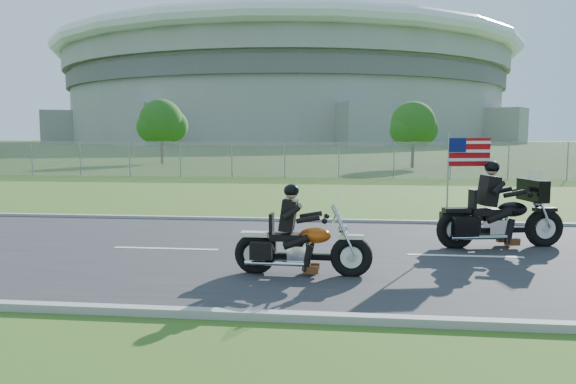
# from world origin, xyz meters

# --- Properties ---
(ground) EXTENTS (420.00, 420.00, 0.00)m
(ground) POSITION_xyz_m (0.00, 0.00, 0.00)
(ground) COLOR #3B581B
(ground) RESTS_ON ground
(road) EXTENTS (120.00, 8.00, 0.04)m
(road) POSITION_xyz_m (0.00, 0.00, 0.02)
(road) COLOR #28282B
(road) RESTS_ON ground
(curb_north) EXTENTS (120.00, 0.18, 0.12)m
(curb_north) POSITION_xyz_m (0.00, 4.05, 0.05)
(curb_north) COLOR #9E9B93
(curb_north) RESTS_ON ground
(curb_south) EXTENTS (120.00, 0.18, 0.12)m
(curb_south) POSITION_xyz_m (0.00, -4.05, 0.05)
(curb_south) COLOR #9E9B93
(curb_south) RESTS_ON ground
(fence) EXTENTS (60.00, 0.03, 2.00)m
(fence) POSITION_xyz_m (-5.00, 20.00, 1.00)
(fence) COLOR gray
(fence) RESTS_ON ground
(stadium) EXTENTS (140.40, 140.40, 29.20)m
(stadium) POSITION_xyz_m (-20.00, 170.00, 15.58)
(stadium) COLOR #A3A099
(stadium) RESTS_ON ground
(tree_fence_near) EXTENTS (3.52, 3.28, 4.75)m
(tree_fence_near) POSITION_xyz_m (6.04, 30.04, 2.97)
(tree_fence_near) COLOR #382316
(tree_fence_near) RESTS_ON ground
(tree_fence_mid) EXTENTS (3.96, 3.69, 5.30)m
(tree_fence_mid) POSITION_xyz_m (-13.95, 34.04, 3.30)
(tree_fence_mid) COLOR #382316
(tree_fence_mid) RESTS_ON ground
(motorcycle_lead) EXTENTS (2.34, 0.56, 1.57)m
(motorcycle_lead) POSITION_xyz_m (0.96, -1.79, 0.50)
(motorcycle_lead) COLOR black
(motorcycle_lead) RESTS_ON ground
(motorcycle_follow) EXTENTS (2.74, 1.15, 2.31)m
(motorcycle_follow) POSITION_xyz_m (4.88, 1.00, 0.63)
(motorcycle_follow) COLOR black
(motorcycle_follow) RESTS_ON ground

